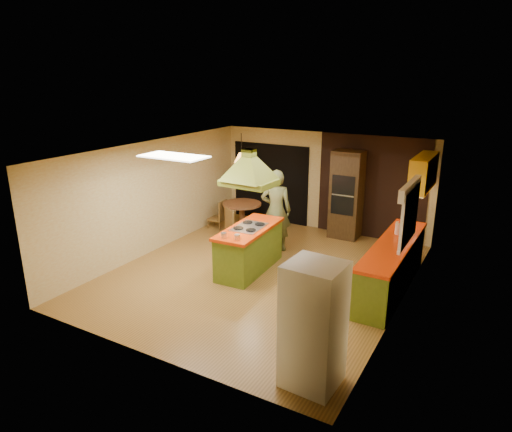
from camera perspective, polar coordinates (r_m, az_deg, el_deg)
The scene contains 21 objects.
ground at distance 9.33m, azimuth 0.61°, elevation -7.20°, with size 6.50×6.50×0.00m, color olive.
room_walls at distance 8.88m, azimuth 0.63°, elevation 0.15°, with size 5.50×6.50×6.50m.
ceiling_plane at distance 8.59m, azimuth 0.66°, elevation 8.14°, with size 6.50×6.50×0.00m, color silver.
brick_panel at distance 11.34m, azimuth 14.22°, elevation 3.45°, with size 2.64×0.03×2.50m, color #381E14.
nook_opening at distance 12.36m, azimuth 1.81°, elevation 4.17°, with size 2.20×0.03×2.10m, color black.
right_counter at distance 8.88m, azimuth 16.62°, elevation -6.04°, with size 0.62×3.05×0.92m.
upper_cabinets at distance 9.93m, azimuth 20.22°, elevation 5.11°, with size 0.34×1.40×0.70m, color yellow.
window_right at distance 8.22m, azimuth 18.74°, elevation 1.57°, with size 0.12×1.35×1.06m.
fluor_panel at distance 8.23m, azimuth -10.24°, elevation 7.34°, with size 1.20×0.60×0.03m, color white.
kitchen_island at distance 9.33m, azimuth -0.84°, elevation -4.07°, with size 0.84×1.89×0.94m.
range_hood at distance 8.83m, azimuth -0.89°, elevation 6.76°, with size 1.03×0.77×0.79m.
man at distance 10.25m, azimuth 2.51°, elevation 0.70°, with size 0.68×0.45×1.87m, color brown.
refrigerator at distance 5.96m, azimuth 7.19°, elevation -13.41°, with size 0.69×0.66×1.69m, color white.
wall_oven at distance 11.25m, azimuth 11.27°, elevation 2.63°, with size 0.71×0.60×2.15m.
dining_table at distance 11.62m, azimuth -1.77°, elevation 0.58°, with size 0.98×0.98×0.74m.
chair_left at distance 11.95m, azimuth -4.88°, elevation 0.28°, with size 0.41×0.41×0.75m, color brown, non-canonical shape.
chair_near at distance 11.01m, azimuth -2.40°, elevation -1.01°, with size 0.45×0.45×0.82m, color brown, non-canonical shape.
pendant_lamp at distance 11.30m, azimuth -1.83°, elevation 7.30°, with size 0.37×0.37×0.24m, color #FF9E3F.
canister_large at distance 9.23m, azimuth 17.48°, elevation -1.43°, with size 0.15×0.15×0.22m, color beige.
canister_medium at distance 9.19m, azimuth 17.42°, elevation -1.57°, with size 0.14×0.14×0.20m, color #F7E1C7.
canister_small at distance 9.44m, azimuth 17.74°, elevation -1.30°, with size 0.11×0.11×0.14m, color #FCE5CB.
Camera 1 is at (4.10, -7.42, 3.89)m, focal length 32.00 mm.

